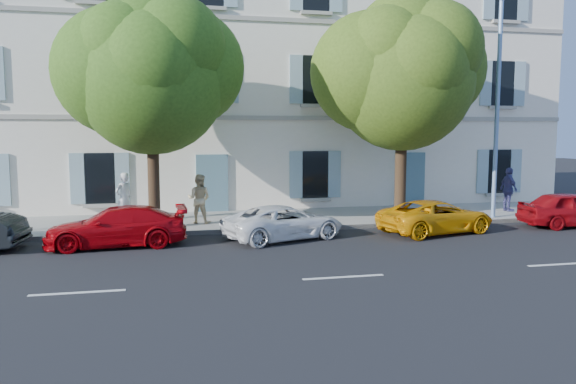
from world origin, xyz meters
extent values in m
plane|color=black|center=(0.00, 0.00, 0.00)|extent=(90.00, 90.00, 0.00)
cube|color=#A09E96|center=(0.00, 4.45, 0.07)|extent=(36.00, 4.50, 0.15)
cube|color=#9E998E|center=(0.00, 2.28, 0.08)|extent=(36.00, 0.16, 0.16)
cube|color=white|center=(0.00, 10.20, 6.00)|extent=(28.00, 7.00, 12.00)
imported|color=#A4040B|center=(-5.56, 0.89, 0.60)|extent=(4.22, 1.85, 1.21)
imported|color=white|center=(-0.40, 0.89, 0.55)|extent=(4.34, 3.02, 1.10)
imported|color=orange|center=(4.88, 0.85, 0.57)|extent=(4.40, 2.80, 1.13)
imported|color=maroon|center=(10.28, 0.90, 0.65)|extent=(3.91, 1.87, 1.29)
cylinder|color=#3A2819|center=(-4.47, 3.03, 1.72)|extent=(0.39, 0.39, 3.14)
ellipsoid|color=#41711C|center=(-4.47, 3.03, 5.17)|extent=(5.02, 5.02, 5.52)
cylinder|color=#3A2819|center=(4.57, 3.15, 1.76)|extent=(0.43, 0.43, 3.22)
ellipsoid|color=#50721D|center=(4.57, 3.15, 5.33)|extent=(5.23, 5.23, 5.75)
cylinder|color=#7293BF|center=(8.23, 2.70, 4.24)|extent=(0.16, 0.16, 8.18)
imported|color=white|center=(-5.55, 4.36, 1.06)|extent=(0.79, 0.77, 1.83)
imported|color=#D5BC88|center=(-2.91, 3.74, 1.03)|extent=(1.04, 0.94, 1.77)
imported|color=#45447D|center=(9.76, 4.03, 1.06)|extent=(0.44, 1.06, 1.81)
camera|label=1|loc=(-4.11, -16.47, 3.49)|focal=35.00mm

